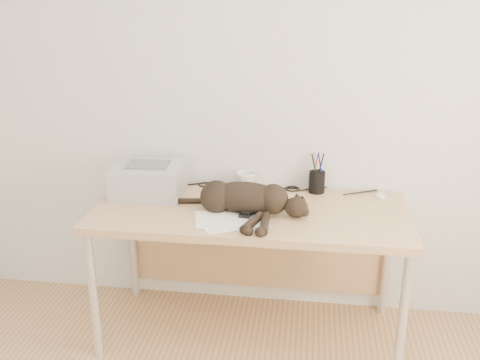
# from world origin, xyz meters

# --- Properties ---
(wall_back) EXTENTS (3.50, 0.00, 3.50)m
(wall_back) POSITION_xyz_m (0.00, 1.75, 1.30)
(wall_back) COLOR silver
(wall_back) RESTS_ON floor
(desk) EXTENTS (1.60, 0.70, 0.74)m
(desk) POSITION_xyz_m (0.00, 1.48, 0.61)
(desk) COLOR tan
(desk) RESTS_ON floor
(printer) EXTENTS (0.38, 0.33, 0.18)m
(printer) POSITION_xyz_m (-0.57, 1.52, 0.82)
(printer) COLOR #AFAFB4
(printer) RESTS_ON desk
(papers) EXTENTS (0.39, 0.33, 0.01)m
(papers) POSITION_xyz_m (-0.08, 1.23, 0.74)
(papers) COLOR white
(papers) RESTS_ON desk
(cat) EXTENTS (0.73, 0.37, 0.17)m
(cat) POSITION_xyz_m (-0.03, 1.33, 0.81)
(cat) COLOR black
(cat) RESTS_ON desk
(mug) EXTENTS (0.15, 0.15, 0.10)m
(mug) POSITION_xyz_m (-0.06, 1.67, 0.79)
(mug) COLOR white
(mug) RESTS_ON desk
(pen_cup) EXTENTS (0.09, 0.09, 0.22)m
(pen_cup) POSITION_xyz_m (0.33, 1.68, 0.80)
(pen_cup) COLOR black
(pen_cup) RESTS_ON desk
(remote_grey) EXTENTS (0.09, 0.19, 0.02)m
(remote_grey) POSITION_xyz_m (-0.09, 1.64, 0.75)
(remote_grey) COLOR slate
(remote_grey) RESTS_ON desk
(remote_black) EXTENTS (0.08, 0.21, 0.02)m
(remote_black) POSITION_xyz_m (-0.00, 1.35, 0.75)
(remote_black) COLOR black
(remote_black) RESTS_ON desk
(mouse) EXTENTS (0.08, 0.11, 0.03)m
(mouse) POSITION_xyz_m (0.68, 1.65, 0.76)
(mouse) COLOR white
(mouse) RESTS_ON desk
(cable_tangle) EXTENTS (1.36, 0.08, 0.01)m
(cable_tangle) POSITION_xyz_m (0.00, 1.70, 0.75)
(cable_tangle) COLOR black
(cable_tangle) RESTS_ON desk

